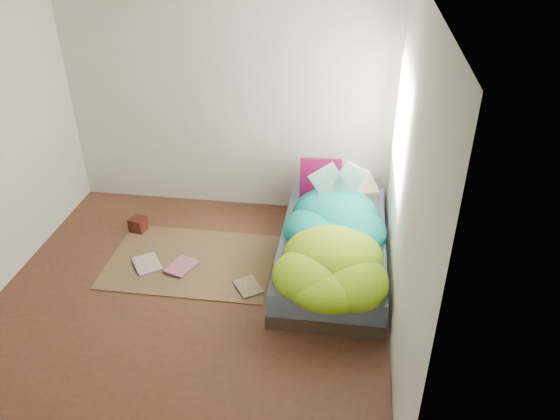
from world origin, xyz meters
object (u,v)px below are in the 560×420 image
Objects in this scene: pillow_magenta at (320,179)px; floor_book_b at (172,263)px; wooden_box at (138,224)px; floor_book_a at (135,267)px; bed at (332,249)px; open_book at (339,171)px.

floor_book_b is (-1.35, -0.94, -0.53)m from pillow_magenta.
pillow_magenta is at bearing 12.01° from wooden_box.
floor_book_a is at bearing -151.60° from pillow_magenta.
bed reaches higher than floor_book_a.
wooden_box reaches higher than floor_book_a.
wooden_box is at bearing -171.55° from pillow_magenta.
pillow_magenta reaches higher than wooden_box.
open_book is 3.10× the size of wooden_box.
pillow_magenta reaches higher than floor_book_a.
pillow_magenta is 1.99m from wooden_box.
floor_book_a is at bearing -175.44° from open_book.
wooden_box is (-1.89, -0.40, -0.47)m from pillow_magenta.
open_book reaches higher than pillow_magenta.
pillow_magenta is at bearing 105.32° from open_book.
floor_book_b is at bearing -16.52° from floor_book_a.
bed is at bearing -23.28° from floor_book_a.
pillow_magenta is 1.44× the size of floor_book_b.
wooden_box is at bearing 154.83° from floor_book_b.
wooden_box is (-2.07, 0.28, -0.08)m from bed.
open_book reaches higher than floor_book_b.
open_book is 2.17m from floor_book_a.
pillow_magenta is 1.73m from floor_book_b.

